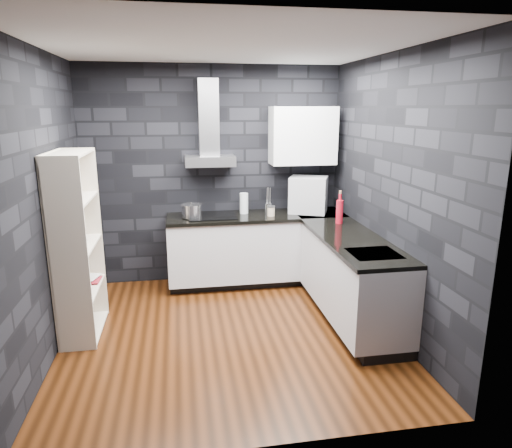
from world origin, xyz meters
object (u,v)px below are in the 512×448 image
object	(u,v)px
red_bottle	(339,212)
bookshelf	(77,246)
storage_jar	(271,212)
utensil_crock	(268,208)
pot	(191,211)
appliance_garage	(308,195)
glass_vase	(244,203)
fruit_bowl	(75,244)

from	to	relation	value
red_bottle	bookshelf	size ratio (longest dim) A/B	0.15
storage_jar	utensil_crock	size ratio (longest dim) A/B	0.93
pot	storage_jar	world-z (taller)	pot
red_bottle	appliance_garage	bearing A→B (deg)	107.95
glass_vase	fruit_bowl	size ratio (longest dim) A/B	1.07
utensil_crock	red_bottle	bearing A→B (deg)	-44.12
appliance_garage	red_bottle	distance (m)	0.64
pot	bookshelf	xyz separation A→B (m)	(-1.12, -0.97, -0.08)
pot	bookshelf	world-z (taller)	bookshelf
storage_jar	bookshelf	bearing A→B (deg)	-156.49
storage_jar	fruit_bowl	world-z (taller)	storage_jar
red_bottle	bookshelf	bearing A→B (deg)	-171.49
storage_jar	bookshelf	distance (m)	2.27
storage_jar	red_bottle	bearing A→B (deg)	-35.13
fruit_bowl	utensil_crock	bearing A→B (deg)	29.25
appliance_garage	utensil_crock	bearing A→B (deg)	-164.21
utensil_crock	glass_vase	bearing A→B (deg)	177.25
storage_jar	pot	bearing A→B (deg)	176.35
appliance_garage	bookshelf	distance (m)	2.79
storage_jar	bookshelf	world-z (taller)	bookshelf
glass_vase	fruit_bowl	world-z (taller)	glass_vase
red_bottle	bookshelf	xyz separation A→B (m)	(-2.78, -0.42, -0.13)
pot	utensil_crock	size ratio (longest dim) A/B	2.01
glass_vase	utensil_crock	distance (m)	0.31
utensil_crock	appliance_garage	world-z (taller)	appliance_garage
utensil_crock	fruit_bowl	distance (m)	2.39
appliance_garage	storage_jar	bearing A→B (deg)	-143.33
storage_jar	bookshelf	size ratio (longest dim) A/B	0.06
pot	fruit_bowl	xyz separation A→B (m)	(-1.12, -1.04, -0.04)
glass_vase	red_bottle	size ratio (longest dim) A/B	0.95
glass_vase	appliance_garage	bearing A→B (deg)	-5.80
appliance_garage	fruit_bowl	world-z (taller)	appliance_garage
pot	glass_vase	world-z (taller)	glass_vase
utensil_crock	fruit_bowl	size ratio (longest dim) A/B	0.49
red_bottle	glass_vase	bearing A→B (deg)	145.48
bookshelf	appliance_garage	bearing A→B (deg)	32.93
glass_vase	bookshelf	size ratio (longest dim) A/B	0.14
pot	red_bottle	bearing A→B (deg)	-18.39
storage_jar	red_bottle	xyz separation A→B (m)	(0.70, -0.49, 0.08)
utensil_crock	appliance_garage	xyz separation A→B (m)	(0.50, -0.07, 0.17)
storage_jar	appliance_garage	bearing A→B (deg)	13.22
glass_vase	utensil_crock	xyz separation A→B (m)	(0.31, -0.01, -0.07)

